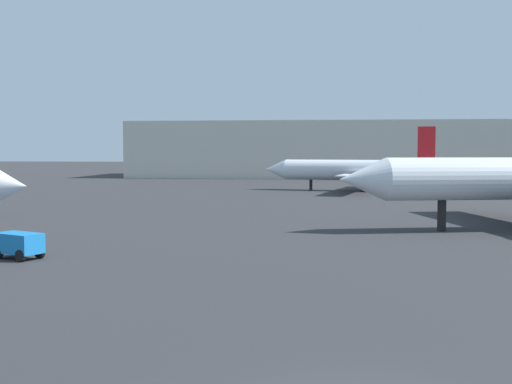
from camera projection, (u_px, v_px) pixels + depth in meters
airplane_far_left at (358, 170)px, 86.55m from camera, size 25.78×22.45×8.58m
baggage_cart at (19, 244)px, 32.20m from camera, size 2.72×2.18×1.30m
terminal_building at (354, 150)px, 134.77m from camera, size 91.07×27.53×11.26m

